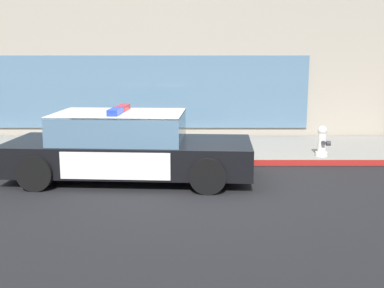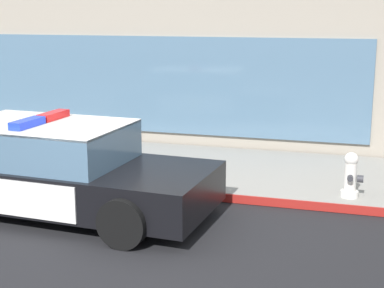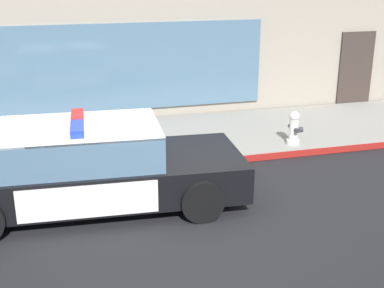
# 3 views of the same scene
# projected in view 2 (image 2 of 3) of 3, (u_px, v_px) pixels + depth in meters

# --- Properties ---
(ground) EXTENTS (48.00, 48.00, 0.00)m
(ground) POSITION_uv_depth(u_px,v_px,m) (119.00, 235.00, 8.13)
(ground) COLOR black
(sidewalk) EXTENTS (48.00, 3.18, 0.15)m
(sidewalk) POSITION_uv_depth(u_px,v_px,m) (189.00, 168.00, 11.29)
(sidewalk) COLOR gray
(sidewalk) RESTS_ON ground
(curb_red_paint) EXTENTS (28.80, 0.04, 0.14)m
(curb_red_paint) POSITION_uv_depth(u_px,v_px,m) (162.00, 192.00, 9.78)
(curb_red_paint) COLOR maroon
(curb_red_paint) RESTS_ON ground
(police_cruiser) EXTENTS (5.00, 2.33, 1.49)m
(police_cruiser) POSITION_uv_depth(u_px,v_px,m) (51.00, 169.00, 8.95)
(police_cruiser) COLOR black
(police_cruiser) RESTS_ON ground
(fire_hydrant) EXTENTS (0.34, 0.39, 0.73)m
(fire_hydrant) POSITION_uv_depth(u_px,v_px,m) (351.00, 175.00, 9.22)
(fire_hydrant) COLOR silver
(fire_hydrant) RESTS_ON sidewalk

